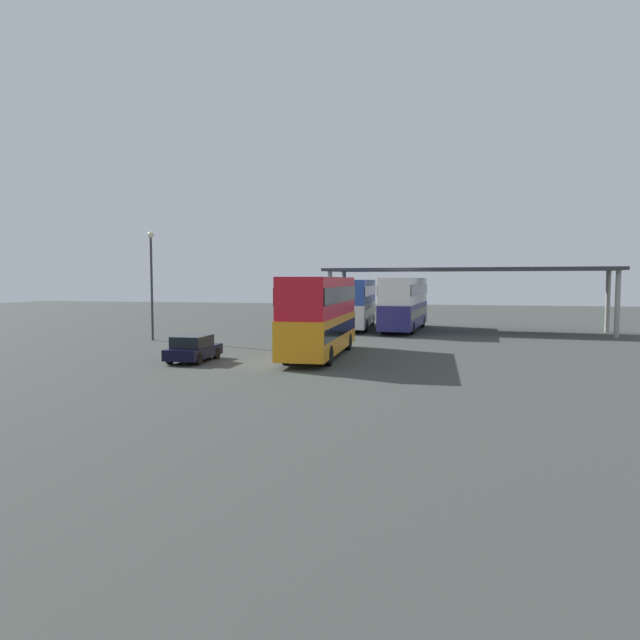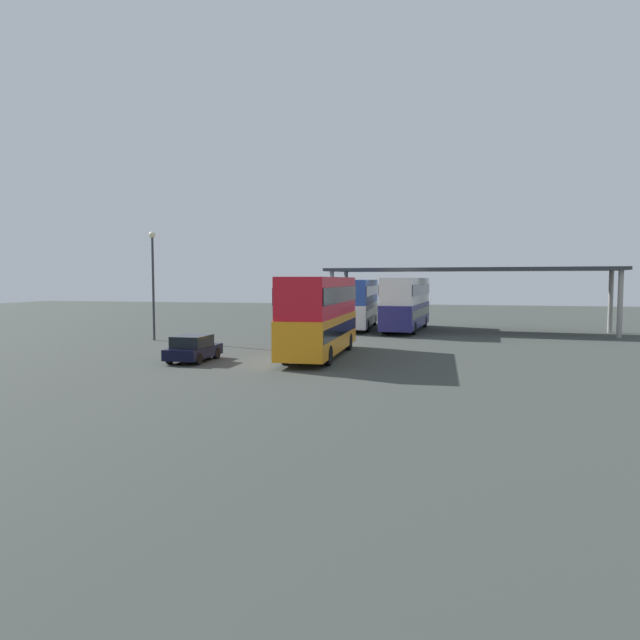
{
  "view_description": "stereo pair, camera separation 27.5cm",
  "coord_description": "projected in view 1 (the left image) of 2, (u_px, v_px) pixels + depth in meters",
  "views": [
    {
      "loc": [
        8.33,
        -27.69,
        4.19
      ],
      "look_at": [
        1.36,
        2.62,
        2.0
      ],
      "focal_mm": 32.27,
      "sensor_mm": 36.0,
      "label": 1
    },
    {
      "loc": [
        8.6,
        -27.62,
        4.19
      ],
      "look_at": [
        1.36,
        2.62,
        2.0
      ],
      "focal_mm": 32.27,
      "sensor_mm": 36.0,
      "label": 2
    }
  ],
  "objects": [
    {
      "name": "ground_plane",
      "position": [
        282.0,
        362.0,
        29.07
      ],
      "size": [
        140.0,
        140.0,
        0.0
      ],
      "primitive_type": "plane",
      "color": "#3A403B"
    },
    {
      "name": "double_decker_main",
      "position": [
        320.0,
        313.0,
        31.16
      ],
      "size": [
        2.7,
        10.33,
        4.32
      ],
      "rotation": [
        0.0,
        0.0,
        1.6
      ],
      "color": "orange",
      "rests_on": "ground_plane"
    },
    {
      "name": "parked_hatchback",
      "position": [
        193.0,
        349.0,
        29.35
      ],
      "size": [
        1.76,
        3.64,
        1.35
      ],
      "rotation": [
        0.0,
        0.0,
        1.58
      ],
      "color": "black",
      "rests_on": "ground_plane"
    },
    {
      "name": "double_decker_near_canopy",
      "position": [
        357.0,
        302.0,
        49.24
      ],
      "size": [
        3.06,
        11.56,
        4.17
      ],
      "rotation": [
        0.0,
        0.0,
        1.63
      ],
      "color": "white",
      "rests_on": "ground_plane"
    },
    {
      "name": "double_decker_mid_row",
      "position": [
        404.0,
        302.0,
        47.33
      ],
      "size": [
        3.21,
        11.55,
        4.32
      ],
      "rotation": [
        0.0,
        0.0,
        1.51
      ],
      "color": "navy",
      "rests_on": "ground_plane"
    },
    {
      "name": "depot_canopy",
      "position": [
        465.0,
        272.0,
        46.6
      ],
      "size": [
        23.29,
        7.53,
        5.14
      ],
      "rotation": [
        0.0,
        0.0,
        -0.09
      ],
      "color": "#33353A",
      "rests_on": "ground_plane"
    },
    {
      "name": "lamppost_tall",
      "position": [
        151.0,
        272.0,
        39.38
      ],
      "size": [
        0.44,
        0.44,
        7.47
      ],
      "color": "#33353A",
      "rests_on": "ground_plane"
    }
  ]
}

